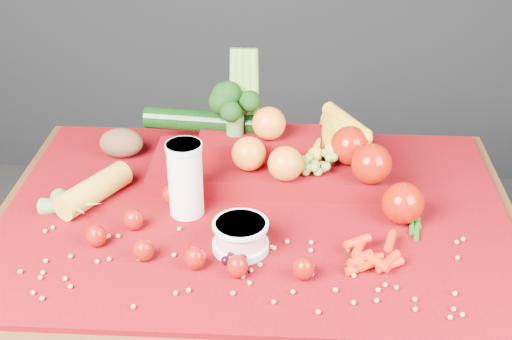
# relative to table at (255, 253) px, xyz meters

# --- Properties ---
(table) EXTENTS (1.10, 0.80, 0.75)m
(table) POSITION_rel_table_xyz_m (0.00, 0.00, 0.00)
(table) COLOR #36200C
(table) RESTS_ON ground
(red_cloth) EXTENTS (1.05, 0.75, 0.01)m
(red_cloth) POSITION_rel_table_xyz_m (0.00, 0.00, 0.10)
(red_cloth) COLOR #69030E
(red_cloth) RESTS_ON table
(milk_glass) EXTENTS (0.07, 0.07, 0.16)m
(milk_glass) POSITION_rel_table_xyz_m (-0.14, -0.01, 0.19)
(milk_glass) COLOR white
(milk_glass) RESTS_ON red_cloth
(yogurt_bowl) EXTENTS (0.11, 0.11, 0.06)m
(yogurt_bowl) POSITION_rel_table_xyz_m (-0.02, -0.13, 0.14)
(yogurt_bowl) COLOR silver
(yogurt_bowl) RESTS_ON red_cloth
(strawberry_scatter) EXTENTS (0.44, 0.28, 0.05)m
(strawberry_scatter) POSITION_rel_table_xyz_m (-0.13, -0.15, 0.13)
(strawberry_scatter) COLOR #981400
(strawberry_scatter) RESTS_ON red_cloth
(dark_grape_cluster) EXTENTS (0.06, 0.05, 0.03)m
(dark_grape_cluster) POSITION_rel_table_xyz_m (-0.03, -0.18, 0.12)
(dark_grape_cluster) COLOR black
(dark_grape_cluster) RESTS_ON red_cloth
(soybean_scatter) EXTENTS (0.84, 0.24, 0.01)m
(soybean_scatter) POSITION_rel_table_xyz_m (0.00, -0.20, 0.11)
(soybean_scatter) COLOR tan
(soybean_scatter) RESTS_ON red_cloth
(corn_ear) EXTENTS (0.25, 0.26, 0.06)m
(corn_ear) POSITION_rel_table_xyz_m (-0.37, -0.01, 0.13)
(corn_ear) COLOR yellow
(corn_ear) RESTS_ON red_cloth
(potato) EXTENTS (0.10, 0.07, 0.07)m
(potato) POSITION_rel_table_xyz_m (-0.33, 0.23, 0.14)
(potato) COLOR #56341E
(potato) RESTS_ON red_cloth
(baby_carrot_pile) EXTENTS (0.18, 0.17, 0.03)m
(baby_carrot_pile) POSITION_rel_table_xyz_m (0.23, -0.15, 0.12)
(baby_carrot_pile) COLOR red
(baby_carrot_pile) RESTS_ON red_cloth
(green_bean_pile) EXTENTS (0.14, 0.12, 0.01)m
(green_bean_pile) POSITION_rel_table_xyz_m (0.33, -0.01, 0.11)
(green_bean_pile) COLOR #165B14
(green_bean_pile) RESTS_ON red_cloth
(produce_mound) EXTENTS (0.62, 0.37, 0.27)m
(produce_mound) POSITION_rel_table_xyz_m (0.05, 0.15, 0.17)
(produce_mound) COLOR #69030E
(produce_mound) RESTS_ON red_cloth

